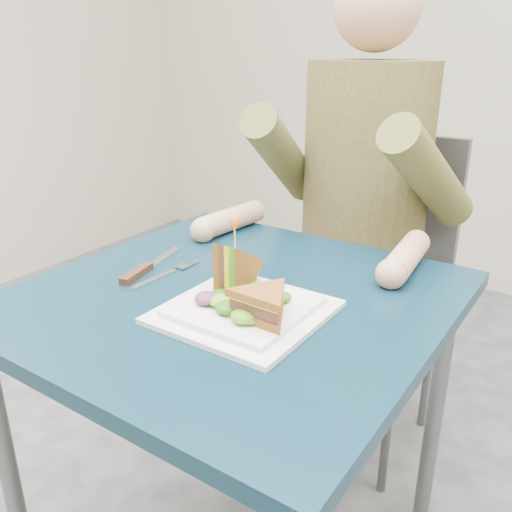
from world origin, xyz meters
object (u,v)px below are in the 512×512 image
Objects in this scene: sandwich_flat at (263,304)px; knife at (142,270)px; diner at (364,149)px; fork at (164,274)px; sandwich_upright at (235,271)px; plate at (244,310)px; table at (234,330)px; chair at (371,270)px.

knife is at bearing 170.42° from sandwich_flat.
fork is (-0.16, -0.58, -0.18)m from diner.
diner reaches higher than sandwich_upright.
diner reaches higher than plate.
diner is at bearing 100.70° from sandwich_flat.
sandwich_flat is (0.12, -0.09, 0.12)m from table.
sandwich_upright reaches higher than sandwich_flat.
chair is 0.74m from fork.
sandwich_flat reaches higher than knife.
table is at bearing -90.00° from diner.
plate is 0.24m from fork.
sandwich_upright is 0.23m from knife.
chair reaches higher than sandwich_flat.
table is at bearing 145.21° from sandwich_flat.
chair is 7.26× the size of sandwich_flat.
diner is at bearing 96.21° from plate.
diner is (-0.00, -0.11, 0.37)m from chair.
table is at bearing 7.93° from knife.
diner is 5.81× the size of sandwich_flat.
sandwich_upright is (-0.05, 0.04, 0.05)m from plate.
diner reaches higher than sandwich_flat.
table is 0.23m from knife.
table is 5.54× the size of sandwich_upright.
chair is 6.87× the size of sandwich_upright.
table is 0.20m from sandwich_flat.
plate is at bearing -41.61° from table.
plate is 0.07m from sandwich_flat.
chair reaches higher than fork.
table is at bearing 5.10° from fork.
plate is at bearing -11.29° from fork.
fork is at bearing 166.04° from sandwich_flat.
sandwich_flat is at bearing -13.96° from fork.
table is 3.43× the size of knife.
chair reaches higher than knife.
chair reaches higher than sandwich_upright.
diner reaches higher than knife.
sandwich_flat reaches higher than fork.
diner is 5.50× the size of sandwich_upright.
plate reaches higher than table.
fork is at bearing 17.26° from knife.
fork is (-0.18, 0.00, -0.05)m from sandwich_upright.
plate is at bearing -41.07° from sandwich_upright.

